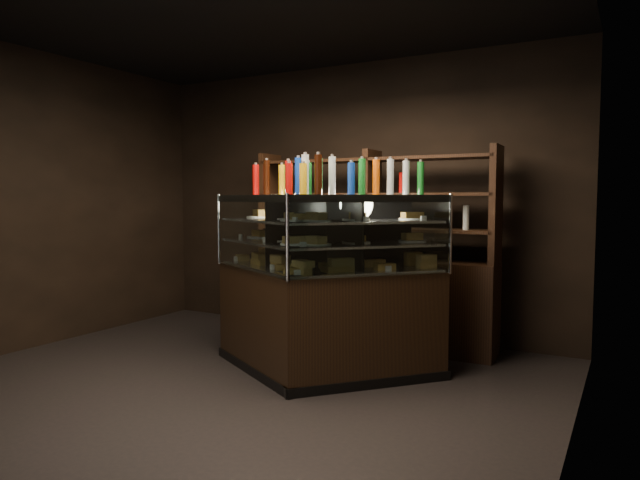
# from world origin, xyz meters

# --- Properties ---
(ground) EXTENTS (5.00, 5.00, 0.00)m
(ground) POSITION_xyz_m (0.00, 0.00, 0.00)
(ground) COLOR black
(ground) RESTS_ON ground
(room_shell) EXTENTS (5.02, 5.02, 3.01)m
(room_shell) POSITION_xyz_m (0.00, 0.00, 1.94)
(room_shell) COLOR black
(room_shell) RESTS_ON ground
(display_case) EXTENTS (2.17, 1.53, 1.55)m
(display_case) POSITION_xyz_m (0.46, 0.94, 0.52)
(display_case) COLOR black
(display_case) RESTS_ON ground
(food_display) EXTENTS (1.76, 1.06, 0.47)m
(food_display) POSITION_xyz_m (0.46, 0.93, 1.17)
(food_display) COLOR #BF8F44
(food_display) RESTS_ON display_case
(bottles_top) EXTENTS (1.59, 0.92, 0.30)m
(bottles_top) POSITION_xyz_m (0.46, 0.94, 1.68)
(bottles_top) COLOR yellow
(bottles_top) RESTS_ON display_case
(potted_conifer) EXTENTS (0.37, 0.37, 0.78)m
(potted_conifer) POSITION_xyz_m (0.74, 1.17, 0.45)
(potted_conifer) COLOR black
(potted_conifer) RESTS_ON ground
(back_shelving) EXTENTS (2.53, 0.46, 2.00)m
(back_shelving) POSITION_xyz_m (0.45, 2.05, 0.60)
(back_shelving) COLOR black
(back_shelving) RESTS_ON ground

